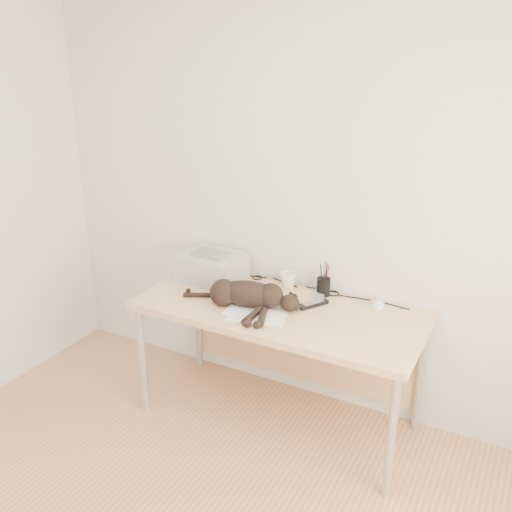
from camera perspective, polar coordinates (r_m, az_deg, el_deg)
The scene contains 11 objects.
wall_back at distance 3.30m, azimuth 5.19°, elevation 6.07°, with size 3.50×3.50×0.00m, color silver.
desk at distance 3.31m, azimuth 2.93°, elevation -6.68°, with size 1.60×0.70×0.74m.
printer at distance 3.53m, azimuth -4.48°, elevation -1.05°, with size 0.38×0.33×0.17m.
papers at distance 3.11m, azimuth 0.03°, elevation -5.72°, with size 0.37×0.29×0.01m.
cat at distance 3.17m, azimuth -1.11°, elevation -3.94°, with size 0.70×0.34×0.16m.
mug at distance 3.42m, azimuth 3.24°, elevation -2.39°, with size 0.10×0.10×0.10m, color white.
pen_cup at distance 3.33m, azimuth 6.77°, elevation -3.02°, with size 0.08×0.08×0.20m.
remote_grey at distance 3.33m, azimuth 6.39°, elevation -3.83°, with size 0.05×0.19×0.02m, color slate.
remote_black at distance 3.21m, azimuth 5.71°, elevation -4.81°, with size 0.05×0.18×0.02m, color black.
mouse at distance 3.26m, azimuth 12.13°, elevation -4.61°, with size 0.07×0.12×0.04m, color white.
cable_tangle at distance 3.44m, azimuth 4.57°, elevation -3.09°, with size 1.36×0.08×0.01m, color black, non-canonical shape.
Camera 1 is at (1.23, -1.19, 2.13)m, focal length 40.00 mm.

